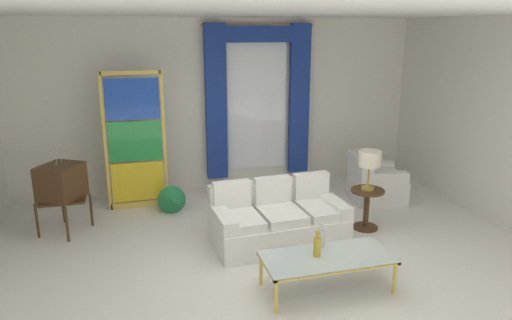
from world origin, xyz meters
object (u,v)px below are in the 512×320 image
(peacock_figurine, at_px, (172,201))
(couch_white_long, at_px, (277,220))
(round_side_table, at_px, (367,205))
(stained_glass_divider, at_px, (135,144))
(bottle_crystal_tall, at_px, (322,237))
(table_lamp_brass, at_px, (370,160))
(coffee_table, at_px, (327,259))
(bottle_blue_decanter, at_px, (317,245))
(armchair_white, at_px, (374,183))
(vintage_tv, at_px, (61,183))

(peacock_figurine, bearing_deg, couch_white_long, -46.21)
(round_side_table, bearing_deg, stained_glass_divider, 150.96)
(bottle_crystal_tall, bearing_deg, table_lamp_brass, 44.15)
(peacock_figurine, bearing_deg, table_lamp_brass, -25.80)
(bottle_crystal_tall, bearing_deg, coffee_table, -96.89)
(bottle_crystal_tall, height_order, peacock_figurine, bottle_crystal_tall)
(coffee_table, height_order, bottle_crystal_tall, bottle_crystal_tall)
(bottle_blue_decanter, distance_m, peacock_figurine, 2.98)
(coffee_table, height_order, table_lamp_brass, table_lamp_brass)
(armchair_white, xyz_separation_m, peacock_figurine, (-3.35, 0.23, -0.07))
(bottle_crystal_tall, distance_m, vintage_tv, 3.72)
(coffee_table, bearing_deg, bottle_crystal_tall, 83.11)
(vintage_tv, bearing_deg, table_lamp_brass, -13.84)
(stained_glass_divider, bearing_deg, coffee_table, -58.64)
(bottle_blue_decanter, bearing_deg, armchair_white, 49.93)
(coffee_table, bearing_deg, stained_glass_divider, 121.36)
(couch_white_long, xyz_separation_m, armchair_white, (2.07, 1.10, -0.02))
(table_lamp_brass, bearing_deg, bottle_blue_decanter, -134.32)
(armchair_white, bearing_deg, stained_glass_divider, 169.71)
(round_side_table, bearing_deg, peacock_figurine, 154.20)
(vintage_tv, height_order, round_side_table, vintage_tv)
(stained_glass_divider, bearing_deg, bottle_crystal_tall, -56.22)
(couch_white_long, height_order, round_side_table, couch_white_long)
(bottle_crystal_tall, bearing_deg, round_side_table, 44.15)
(bottle_blue_decanter, distance_m, round_side_table, 1.92)
(coffee_table, xyz_separation_m, bottle_blue_decanter, (-0.11, 0.03, 0.16))
(bottle_crystal_tall, height_order, table_lamp_brass, table_lamp_brass)
(couch_white_long, bearing_deg, bottle_crystal_tall, -80.94)
(couch_white_long, relative_size, vintage_tv, 1.34)
(bottle_crystal_tall, relative_size, armchair_white, 0.31)
(peacock_figurine, bearing_deg, coffee_table, -62.00)
(couch_white_long, relative_size, bottle_blue_decanter, 5.70)
(coffee_table, height_order, vintage_tv, vintage_tv)
(coffee_table, distance_m, round_side_table, 1.86)
(vintage_tv, relative_size, peacock_figurine, 2.24)
(coffee_table, relative_size, armchair_white, 1.53)
(bottle_crystal_tall, xyz_separation_m, stained_glass_divider, (-1.95, 2.91, 0.53))
(coffee_table, height_order, round_side_table, round_side_table)
(coffee_table, distance_m, peacock_figurine, 3.04)
(coffee_table, relative_size, bottle_blue_decanter, 4.52)
(stained_glass_divider, relative_size, round_side_table, 3.70)
(coffee_table, bearing_deg, round_side_table, 48.79)
(vintage_tv, xyz_separation_m, round_side_table, (4.20, -1.03, -0.37))
(bottle_crystal_tall, distance_m, armchair_white, 2.92)
(couch_white_long, relative_size, bottle_crystal_tall, 6.19)
(bottle_blue_decanter, xyz_separation_m, round_side_table, (1.34, 1.37, -0.18))
(round_side_table, bearing_deg, armchair_white, 56.41)
(bottle_blue_decanter, height_order, peacock_figurine, bottle_blue_decanter)
(couch_white_long, relative_size, stained_glass_divider, 0.82)
(armchair_white, xyz_separation_m, stained_glass_divider, (-3.84, 0.70, 0.77))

